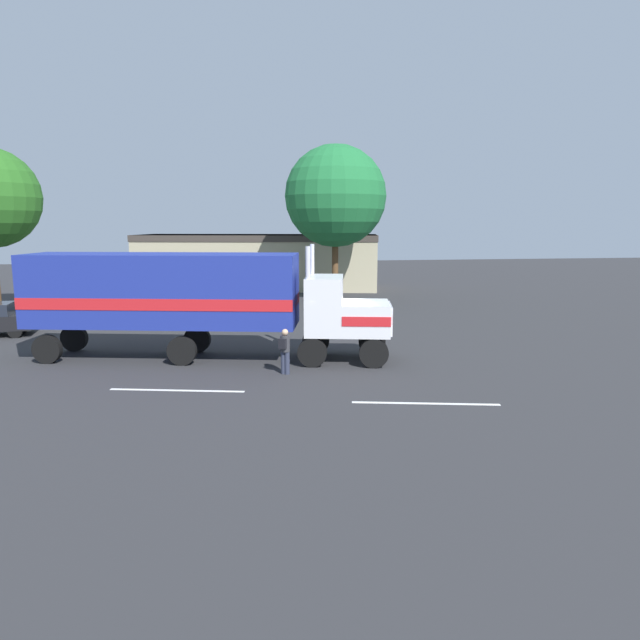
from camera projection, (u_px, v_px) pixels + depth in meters
name	position (u px, v px, depth m)	size (l,w,h in m)	color
ground_plane	(336.00, 359.00, 23.10)	(120.00, 120.00, 0.00)	#2D2D30
lane_stripe_near	(177.00, 390.00, 18.76)	(4.40, 0.16, 0.01)	silver
lane_stripe_mid	(426.00, 403.00, 17.40)	(4.40, 0.16, 0.01)	silver
semi_truck	(191.00, 296.00, 22.81)	(14.36, 5.56, 4.50)	silver
person_bystander	(285.00, 350.00, 20.67)	(0.43, 0.48, 1.63)	#2D3347
parked_bus	(177.00, 277.00, 35.93)	(11.26, 5.74, 3.40)	#BFB29E
tree_left	(335.00, 196.00, 39.47)	(6.89, 6.89, 10.58)	brown
building_backdrop	(258.00, 259.00, 47.88)	(20.25, 10.13, 4.40)	#B7AD8C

